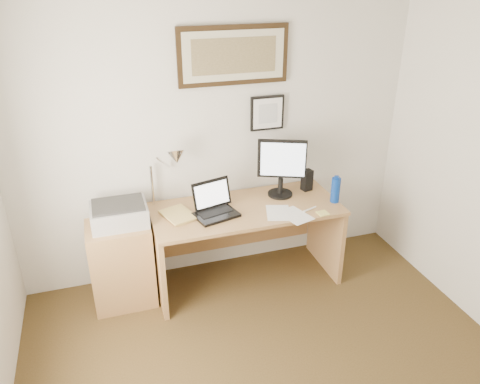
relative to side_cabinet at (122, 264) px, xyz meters
name	(u,v)px	position (x,y,z in m)	size (l,w,h in m)	color
wall_back	(217,139)	(0.92, 0.32, 0.89)	(3.50, 0.02, 2.50)	silver
side_cabinet	(122,264)	(0.00, 0.00, 0.00)	(0.50, 0.40, 0.73)	#9A6E40
water_bottle	(335,190)	(1.83, -0.18, 0.50)	(0.08, 0.08, 0.22)	navy
bottle_cap	(337,177)	(1.83, -0.18, 0.62)	(0.04, 0.04, 0.02)	navy
speaker	(307,180)	(1.70, 0.11, 0.48)	(0.09, 0.08, 0.19)	black
paper_sheet_a	(295,215)	(1.41, -0.31, 0.39)	(0.20, 0.28, 0.00)	white
paper_sheet_b	(278,213)	(1.29, -0.23, 0.39)	(0.19, 0.28, 0.00)	white
sticky_pad	(323,213)	(1.63, -0.35, 0.39)	(0.09, 0.09, 0.01)	#DED569
marker_pen	(310,209)	(1.56, -0.26, 0.39)	(0.02, 0.02, 0.14)	silver
book	(167,219)	(0.39, -0.06, 0.40)	(0.22, 0.30, 0.02)	tan
desk	(243,227)	(1.07, 0.04, 0.15)	(1.60, 0.70, 0.75)	#9A6E40
laptop	(215,207)	(0.79, -0.07, 0.44)	(0.39, 0.37, 0.26)	black
lcd_monitor	(282,165)	(1.43, 0.08, 0.68)	(0.40, 0.22, 0.52)	black
printer	(119,214)	(0.03, 0.03, 0.45)	(0.44, 0.34, 0.18)	#A7A7A9
desk_lamp	(174,159)	(0.51, 0.13, 0.82)	(0.29, 0.27, 0.53)	silver
picture_large	(234,55)	(1.07, 0.29, 1.59)	(0.92, 0.04, 0.47)	black
picture_small	(267,113)	(1.37, 0.29, 1.09)	(0.30, 0.03, 0.30)	black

